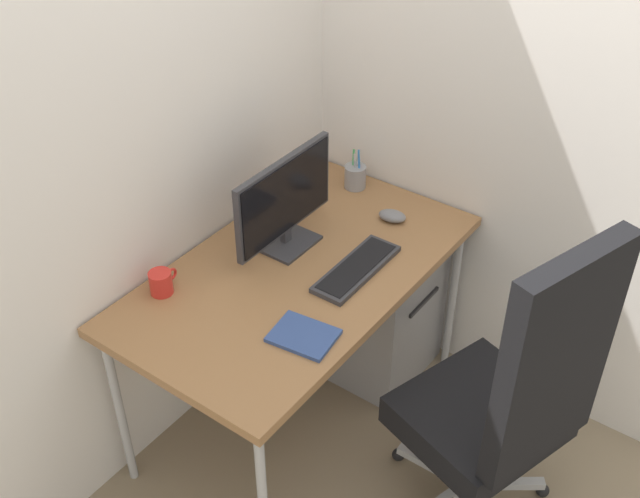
{
  "coord_description": "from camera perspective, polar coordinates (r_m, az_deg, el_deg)",
  "views": [
    {
      "loc": [
        -1.7,
        -1.34,
        2.45
      ],
      "look_at": [
        0.03,
        -0.08,
        0.86
      ],
      "focal_mm": 43.91,
      "sensor_mm": 36.0,
      "label": 1
    }
  ],
  "objects": [
    {
      "name": "ground_plane",
      "position": [
        3.27,
        -1.39,
        -11.93
      ],
      "size": [
        8.0,
        8.0,
        0.0
      ],
      "primitive_type": "plane",
      "color": "gray"
    },
    {
      "name": "keyboard",
      "position": [
        2.73,
        2.68,
        -1.43
      ],
      "size": [
        0.39,
        0.13,
        0.02
      ],
      "color": "#333338",
      "rests_on": "desk"
    },
    {
      "name": "wall_back",
      "position": [
        2.65,
        -9.04,
        12.9
      ],
      "size": [
        3.16,
        0.04,
        2.8
      ],
      "primitive_type": "cube",
      "color": "white",
      "rests_on": "ground_plane"
    },
    {
      "name": "filing_cabinet",
      "position": [
        3.28,
        3.78,
        -3.97
      ],
      "size": [
        0.43,
        0.48,
        0.64
      ],
      "color": "gray",
      "rests_on": "ground_plane"
    },
    {
      "name": "mouse",
      "position": [
        2.98,
        5.29,
        2.41
      ],
      "size": [
        0.09,
        0.12,
        0.04
      ],
      "primitive_type": "ellipsoid",
      "rotation": [
        0.0,
        0.0,
        0.24
      ],
      "color": "slate",
      "rests_on": "desk"
    },
    {
      "name": "pen_holder",
      "position": [
        3.16,
        2.58,
        5.32
      ],
      "size": [
        0.09,
        0.09,
        0.18
      ],
      "color": "gray",
      "rests_on": "desk"
    },
    {
      "name": "monitor",
      "position": [
        2.76,
        -2.57,
        3.52
      ],
      "size": [
        0.5,
        0.17,
        0.35
      ],
      "color": "#333338",
      "rests_on": "desk"
    },
    {
      "name": "wall_side_right",
      "position": [
        2.83,
        11.53,
        14.14
      ],
      "size": [
        0.04,
        2.59,
        2.8
      ],
      "primitive_type": "cube",
      "color": "white",
      "rests_on": "ground_plane"
    },
    {
      "name": "office_chair",
      "position": [
        2.56,
        13.65,
        -10.5
      ],
      "size": [
        0.6,
        0.62,
        1.25
      ],
      "color": "black",
      "rests_on": "ground_plane"
    },
    {
      "name": "notebook",
      "position": [
        2.47,
        -1.21,
        -6.33
      ],
      "size": [
        0.18,
        0.22,
        0.01
      ],
      "primitive_type": "cube",
      "rotation": [
        0.0,
        0.0,
        0.14
      ],
      "color": "#334C8C",
      "rests_on": "desk"
    },
    {
      "name": "coffee_mug",
      "position": [
        2.67,
        -11.49,
        -2.4
      ],
      "size": [
        0.11,
        0.08,
        0.08
      ],
      "color": "red",
      "rests_on": "desk"
    },
    {
      "name": "desk",
      "position": [
        2.77,
        -1.6,
        -2.15
      ],
      "size": [
        1.33,
        0.76,
        0.76
      ],
      "color": "#996B42",
      "rests_on": "ground_plane"
    }
  ]
}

